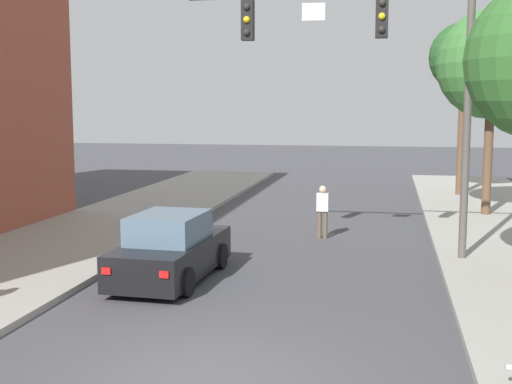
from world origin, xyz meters
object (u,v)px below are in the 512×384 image
traffic_signal_mast (384,55)px  street_tree_farthest (464,58)px  car_lead_black (171,250)px  street_tree_third (492,65)px  pedestrian_crossing_road (323,209)px

traffic_signal_mast → street_tree_farthest: size_ratio=0.99×
car_lead_black → street_tree_third: size_ratio=0.59×
car_lead_black → street_tree_third: bearing=51.5°
pedestrian_crossing_road → street_tree_farthest: size_ratio=0.22×
pedestrian_crossing_road → street_tree_farthest: street_tree_farthest is taller
pedestrian_crossing_road → car_lead_black: bearing=-117.6°
street_tree_farthest → street_tree_third: bearing=-85.9°
pedestrian_crossing_road → street_tree_farthest: 12.76m
car_lead_black → pedestrian_crossing_road: bearing=62.4°
traffic_signal_mast → car_lead_black: bearing=-147.2°
street_tree_farthest → pedestrian_crossing_road: bearing=-115.9°
traffic_signal_mast → street_tree_farthest: 13.55m
pedestrian_crossing_road → street_tree_third: street_tree_third is taller
street_tree_farthest → car_lead_black: bearing=-116.5°
car_lead_black → street_tree_farthest: (8.08, 16.19, 5.40)m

